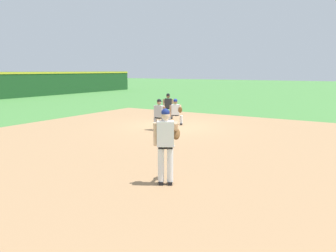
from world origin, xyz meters
name	(u,v)px	position (x,y,z in m)	size (l,w,h in m)	color
ground_plane	(171,126)	(0.00, 0.00, 0.00)	(160.00, 160.00, 0.00)	#47843D
infield_dirt_patch	(169,145)	(-3.64, -2.11, 0.00)	(18.00, 18.00, 0.01)	#A87F56
first_base_bag	(171,125)	(0.00, 0.00, 0.04)	(0.38, 0.38, 0.09)	white
baseball	(174,146)	(-3.80, -2.40, 0.04)	(0.07, 0.07, 0.07)	white
pitcher	(166,142)	(-7.23, -4.22, 1.06)	(0.84, 0.58, 1.86)	black
first_baseman	(176,111)	(0.45, -0.02, 0.73)	(0.83, 1.02, 1.34)	black
baserunner	(159,113)	(-1.22, -0.11, 0.79)	(0.47, 0.62, 1.46)	black
umpire	(168,105)	(2.12, 1.45, 0.79)	(0.63, 0.68, 1.46)	black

